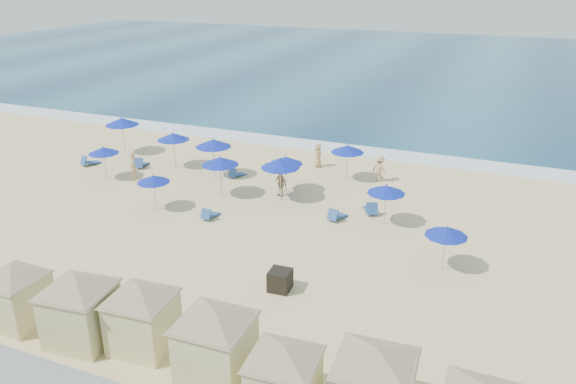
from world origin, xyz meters
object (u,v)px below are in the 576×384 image
object	(u,v)px
cabana_2	(141,309)
beachgoer_1	(280,183)
umbrella_3	(153,179)
umbrella_8	(348,149)
umbrella_2	(173,136)
umbrella_4	(213,143)
cabana_3	(215,334)
umbrella_6	(286,160)
beachgoer_3	(318,155)
umbrella_1	(103,150)
umbrella_7	(280,164)
beachgoer_0	(133,167)
cabana_1	(79,301)
cabana_5	(375,376)
trash_bin	(280,280)
cabana_0	(15,287)
cabana_4	(284,370)
umbrella_10	(446,232)
beachgoer_2	(380,169)
umbrella_9	(386,189)
umbrella_5	(220,161)
umbrella_0	(122,121)

from	to	relation	value
cabana_2	beachgoer_1	distance (m)	14.73
umbrella_3	beachgoer_1	bearing A→B (deg)	38.31
umbrella_8	umbrella_2	bearing A→B (deg)	-169.78
umbrella_3	umbrella_4	world-z (taller)	umbrella_4
beachgoer_1	cabana_3	bearing A→B (deg)	-47.86
umbrella_6	beachgoer_3	distance (m)	5.11
umbrella_1	umbrella_2	distance (m)	4.50
umbrella_2	umbrella_7	world-z (taller)	umbrella_7
beachgoer_0	umbrella_1	bearing A→B (deg)	-126.03
cabana_1	umbrella_7	distance (m)	14.68
cabana_5	umbrella_4	world-z (taller)	cabana_5
trash_bin	cabana_0	size ratio (longest dim) A/B	0.21
cabana_4	umbrella_10	size ratio (longest dim) A/B	1.94
umbrella_6	beachgoer_0	xyz separation A→B (m)	(-9.49, -1.87, -1.07)
umbrella_3	cabana_0	bearing A→B (deg)	-82.32
cabana_5	beachgoer_2	distance (m)	20.12
umbrella_9	beachgoer_2	size ratio (longest dim) A/B	1.36
umbrella_10	beachgoer_0	distance (m)	19.83
cabana_5	umbrella_3	xyz separation A→B (m)	(-14.97, 10.62, 0.13)
cabana_5	beachgoer_3	world-z (taller)	cabana_5
umbrella_4	beachgoer_0	size ratio (longest dim) A/B	1.40
cabana_3	umbrella_3	size ratio (longest dim) A/B	2.24
cabana_1	umbrella_6	bearing A→B (deg)	85.60
umbrella_5	beachgoer_0	world-z (taller)	umbrella_5
umbrella_5	umbrella_7	bearing A→B (deg)	12.13
beachgoer_1	cabana_4	bearing A→B (deg)	-39.90
cabana_5	umbrella_1	distance (m)	24.64
cabana_3	umbrella_8	distance (m)	19.09
trash_bin	umbrella_5	bearing A→B (deg)	128.78
beachgoer_1	cabana_0	bearing A→B (deg)	-78.64
cabana_2	umbrella_7	xyz separation A→B (m)	(-0.85, 14.09, 0.65)
umbrella_1	umbrella_2	size ratio (longest dim) A/B	0.88
umbrella_8	cabana_2	bearing A→B (deg)	-95.21
umbrella_2	beachgoer_0	distance (m)	3.51
umbrella_5	umbrella_10	world-z (taller)	umbrella_5
cabana_4	umbrella_1	distance (m)	22.89
cabana_1	trash_bin	bearing A→B (deg)	48.24
cabana_2	umbrella_0	bearing A→B (deg)	129.28
umbrella_9	umbrella_10	xyz separation A→B (m)	(3.50, -3.61, -0.10)
umbrella_6	umbrella_9	bearing A→B (deg)	-18.47
umbrella_0	umbrella_6	size ratio (longest dim) A/B	1.17
cabana_3	umbrella_10	distance (m)	11.52
trash_bin	umbrella_5	size ratio (longest dim) A/B	0.36
umbrella_5	umbrella_8	distance (m)	7.99
umbrella_0	beachgoer_2	bearing A→B (deg)	4.42
cabana_4	umbrella_4	size ratio (longest dim) A/B	1.61
cabana_5	beachgoer_2	xyz separation A→B (m)	(-4.65, 19.56, -0.83)
umbrella_0	beachgoer_3	size ratio (longest dim) A/B	1.69
umbrella_0	umbrella_9	size ratio (longest dim) A/B	1.20
cabana_4	umbrella_4	distance (m)	20.74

